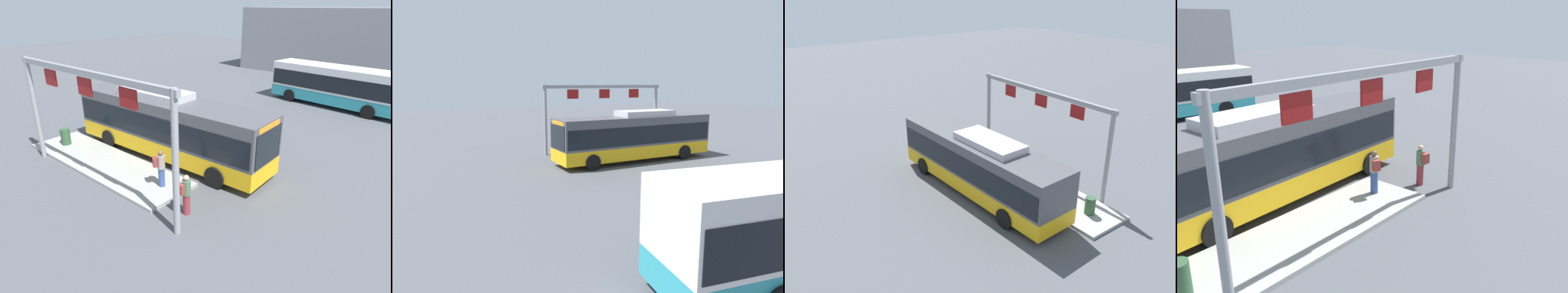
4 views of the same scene
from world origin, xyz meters
TOP-DOWN VIEW (x-y plane):
  - ground_plane at (0.00, 0.00)m, footprint 120.00×120.00m
  - platform_curb at (-1.70, -2.90)m, footprint 10.00×2.80m
  - bus_main at (-0.01, -0.00)m, footprint 11.44×3.02m
  - person_boarding at (2.24, -2.71)m, footprint 0.54×0.61m
  - person_waiting_near at (4.33, -3.39)m, footprint 0.38×0.56m
  - platform_sign_gantry at (-0.00, -4.46)m, footprint 10.19×0.24m
  - trash_bin at (-5.27, -2.95)m, footprint 0.52×0.52m

SIDE VIEW (x-z plane):
  - ground_plane at x=0.00m, z-range 0.00..0.00m
  - platform_curb at x=-1.70m, z-range 0.00..0.16m
  - trash_bin at x=-5.27m, z-range 0.16..1.06m
  - person_waiting_near at x=4.33m, z-range 0.06..1.73m
  - person_boarding at x=2.24m, z-range 0.22..1.89m
  - bus_main at x=-0.01m, z-range 0.08..3.54m
  - platform_sign_gantry at x=0.00m, z-range 1.20..6.40m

